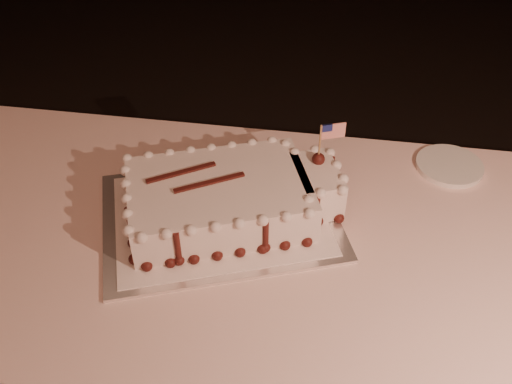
# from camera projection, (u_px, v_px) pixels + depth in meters

# --- Properties ---
(room_shell) EXTENTS (6.10, 8.10, 2.90)m
(room_shell) POSITION_uv_depth(u_px,v_px,m) (477.00, 222.00, 0.30)
(room_shell) COLOR black
(room_shell) RESTS_ON ground
(banquet_table) EXTENTS (2.40, 0.80, 0.75)m
(banquet_table) POSITION_uv_depth(u_px,v_px,m) (341.00, 353.00, 1.42)
(banquet_table) COLOR #FFD3C5
(banquet_table) RESTS_ON ground
(cake_board) EXTENTS (0.60, 0.53, 0.01)m
(cake_board) POSITION_uv_depth(u_px,v_px,m) (220.00, 216.00, 1.25)
(cake_board) COLOR white
(cake_board) RESTS_ON banquet_table
(doily) EXTENTS (0.54, 0.48, 0.00)m
(doily) POSITION_uv_depth(u_px,v_px,m) (220.00, 214.00, 1.25)
(doily) COLOR white
(doily) RESTS_ON cake_board
(sheet_cake) EXTENTS (0.50, 0.37, 0.19)m
(sheet_cake) POSITION_uv_depth(u_px,v_px,m) (231.00, 197.00, 1.22)
(sheet_cake) COLOR white
(sheet_cake) RESTS_ON doily
(side_plate) EXTENTS (0.16, 0.16, 0.01)m
(side_plate) POSITION_uv_depth(u_px,v_px,m) (449.00, 166.00, 1.38)
(side_plate) COLOR white
(side_plate) RESTS_ON banquet_table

